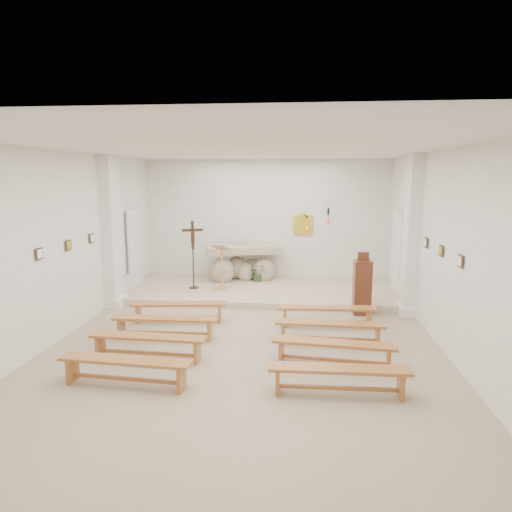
# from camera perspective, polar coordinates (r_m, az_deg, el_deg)

# --- Properties ---
(ground) EXTENTS (7.00, 10.00, 0.00)m
(ground) POSITION_cam_1_polar(r_m,az_deg,el_deg) (8.68, -1.19, -10.47)
(ground) COLOR tan
(ground) RESTS_ON ground
(wall_left) EXTENTS (0.02, 10.00, 3.50)m
(wall_left) POSITION_cam_1_polar(r_m,az_deg,el_deg) (9.31, -23.10, 1.26)
(wall_left) COLOR white
(wall_left) RESTS_ON ground
(wall_right) EXTENTS (0.02, 10.00, 3.50)m
(wall_right) POSITION_cam_1_polar(r_m,az_deg,el_deg) (8.56, 22.65, 0.59)
(wall_right) COLOR white
(wall_right) RESTS_ON ground
(wall_back) EXTENTS (7.00, 0.02, 3.50)m
(wall_back) POSITION_cam_1_polar(r_m,az_deg,el_deg) (13.16, 1.32, 4.39)
(wall_back) COLOR white
(wall_back) RESTS_ON ground
(ceiling) EXTENTS (7.00, 10.00, 0.02)m
(ceiling) POSITION_cam_1_polar(r_m,az_deg,el_deg) (8.14, -1.28, 13.20)
(ceiling) COLOR silver
(ceiling) RESTS_ON wall_back
(sanctuary_platform) EXTENTS (6.98, 3.00, 0.15)m
(sanctuary_platform) POSITION_cam_1_polar(r_m,az_deg,el_deg) (11.99, 0.76, -4.30)
(sanctuary_platform) COLOR #C0AB93
(sanctuary_platform) RESTS_ON ground
(pilaster_left) EXTENTS (0.26, 0.55, 3.50)m
(pilaster_left) POSITION_cam_1_polar(r_m,az_deg,el_deg) (11.04, -17.63, 2.84)
(pilaster_left) COLOR white
(pilaster_left) RESTS_ON ground
(pilaster_right) EXTENTS (0.26, 0.55, 3.50)m
(pilaster_right) POSITION_cam_1_polar(r_m,az_deg,el_deg) (10.44, 18.85, 2.39)
(pilaster_right) COLOR white
(pilaster_right) RESTS_ON ground
(gold_wall_relief) EXTENTS (0.55, 0.04, 0.55)m
(gold_wall_relief) POSITION_cam_1_polar(r_m,az_deg,el_deg) (13.11, 5.90, 3.88)
(gold_wall_relief) COLOR yellow
(gold_wall_relief) RESTS_ON wall_back
(sanctuary_lamp) EXTENTS (0.11, 0.36, 0.44)m
(sanctuary_lamp) POSITION_cam_1_polar(r_m,az_deg,el_deg) (12.87, 9.05, 4.40)
(sanctuary_lamp) COLOR black
(sanctuary_lamp) RESTS_ON wall_back
(station_frame_left_front) EXTENTS (0.03, 0.20, 0.20)m
(station_frame_left_front) POSITION_cam_1_polar(r_m,az_deg,el_deg) (8.62, -25.49, 0.24)
(station_frame_left_front) COLOR #41311C
(station_frame_left_front) RESTS_ON wall_left
(station_frame_left_mid) EXTENTS (0.03, 0.20, 0.20)m
(station_frame_left_mid) POSITION_cam_1_polar(r_m,az_deg,el_deg) (9.48, -22.41, 1.26)
(station_frame_left_mid) COLOR #41311C
(station_frame_left_mid) RESTS_ON wall_left
(station_frame_left_rear) EXTENTS (0.03, 0.20, 0.20)m
(station_frame_left_rear) POSITION_cam_1_polar(r_m,az_deg,el_deg) (10.36, -19.85, 2.11)
(station_frame_left_rear) COLOR #41311C
(station_frame_left_rear) RESTS_ON wall_left
(station_frame_right_front) EXTENTS (0.03, 0.20, 0.20)m
(station_frame_right_front) POSITION_cam_1_polar(r_m,az_deg,el_deg) (7.81, 24.19, -0.58)
(station_frame_right_front) COLOR #41311C
(station_frame_right_front) RESTS_ON wall_right
(station_frame_right_mid) EXTENTS (0.03, 0.20, 0.20)m
(station_frame_right_mid) POSITION_cam_1_polar(r_m,az_deg,el_deg) (8.75, 22.14, 0.61)
(station_frame_right_mid) COLOR #41311C
(station_frame_right_mid) RESTS_ON wall_right
(station_frame_right_rear) EXTENTS (0.03, 0.20, 0.20)m
(station_frame_right_rear) POSITION_cam_1_polar(r_m,az_deg,el_deg) (9.70, 20.48, 1.57)
(station_frame_right_rear) COLOR #41311C
(station_frame_right_rear) RESTS_ON wall_right
(radiator_left) EXTENTS (0.10, 0.85, 0.52)m
(radiator_left) POSITION_cam_1_polar(r_m,az_deg,el_deg) (11.96, -16.21, -3.78)
(radiator_left) COLOR silver
(radiator_left) RESTS_ON ground
(radiator_right) EXTENTS (0.10, 0.85, 0.52)m
(radiator_right) POSITION_cam_1_polar(r_m,az_deg,el_deg) (11.40, 17.93, -4.54)
(radiator_right) COLOR silver
(radiator_right) RESTS_ON ground
(altar) EXTENTS (2.17, 1.26, 1.05)m
(altar) POSITION_cam_1_polar(r_m,az_deg,el_deg) (12.80, -1.69, -1.18)
(altar) COLOR #C1B393
(altar) RESTS_ON sanctuary_platform
(lectern) EXTENTS (0.51, 0.47, 1.19)m
(lectern) POSITION_cam_1_polar(r_m,az_deg,el_deg) (11.74, -4.30, -1.31)
(lectern) COLOR tan
(lectern) RESTS_ON sanctuary_platform
(crucifix_stand) EXTENTS (0.51, 0.23, 1.76)m
(crucifix_stand) POSITION_cam_1_polar(r_m,az_deg,el_deg) (11.80, -7.89, 0.79)
(crucifix_stand) COLOR #382012
(crucifix_stand) RESTS_ON sanctuary_platform
(potted_plant) EXTENTS (0.43, 0.38, 0.48)m
(potted_plant) POSITION_cam_1_polar(r_m,az_deg,el_deg) (12.61, 0.24, -2.12)
(potted_plant) COLOR #275120
(potted_plant) RESTS_ON sanctuary_platform
(donation_pedestal) EXTENTS (0.38, 0.38, 1.40)m
(donation_pedestal) POSITION_cam_1_polar(r_m,az_deg,el_deg) (10.36, 13.11, -3.78)
(donation_pedestal) COLOR #502517
(donation_pedestal) RESTS_ON ground
(bench_left_front) EXTENTS (1.99, 0.56, 0.42)m
(bench_left_front) POSITION_cam_1_polar(r_m,az_deg,el_deg) (9.74, -9.61, -6.38)
(bench_left_front) COLOR #AA6E31
(bench_left_front) RESTS_ON ground
(bench_right_front) EXTENTS (1.98, 0.42, 0.42)m
(bench_right_front) POSITION_cam_1_polar(r_m,az_deg,el_deg) (9.43, 8.85, -6.91)
(bench_right_front) COLOR #AA6E31
(bench_right_front) RESTS_ON ground
(bench_left_second) EXTENTS (1.98, 0.35, 0.42)m
(bench_left_second) POSITION_cam_1_polar(r_m,az_deg,el_deg) (8.83, -11.29, -8.17)
(bench_left_second) COLOR #AA6E31
(bench_left_second) RESTS_ON ground
(bench_right_second) EXTENTS (1.98, 0.38, 0.42)m
(bench_right_second) POSITION_cam_1_polar(r_m,az_deg,el_deg) (8.49, 9.23, -8.84)
(bench_right_second) COLOR #AA6E31
(bench_right_second) RESTS_ON ground
(bench_left_third) EXTENTS (1.98, 0.42, 0.42)m
(bench_left_third) POSITION_cam_1_polar(r_m,az_deg,el_deg) (7.94, -13.37, -10.34)
(bench_left_third) COLOR #AA6E31
(bench_left_third) RESTS_ON ground
(bench_right_third) EXTENTS (1.99, 0.53, 0.42)m
(bench_right_third) POSITION_cam_1_polar(r_m,az_deg,el_deg) (7.56, 9.70, -11.26)
(bench_right_third) COLOR #AA6E31
(bench_right_third) RESTS_ON ground
(bench_left_fourth) EXTENTS (1.99, 0.47, 0.42)m
(bench_left_fourth) POSITION_cam_1_polar(r_m,az_deg,el_deg) (7.08, -16.00, -13.03)
(bench_left_fourth) COLOR #AA6E31
(bench_left_fourth) RESTS_ON ground
(bench_right_fourth) EXTENTS (1.97, 0.34, 0.42)m
(bench_right_fourth) POSITION_cam_1_polar(r_m,az_deg,el_deg) (6.65, 10.32, -14.34)
(bench_right_fourth) COLOR #AA6E31
(bench_right_fourth) RESTS_ON ground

